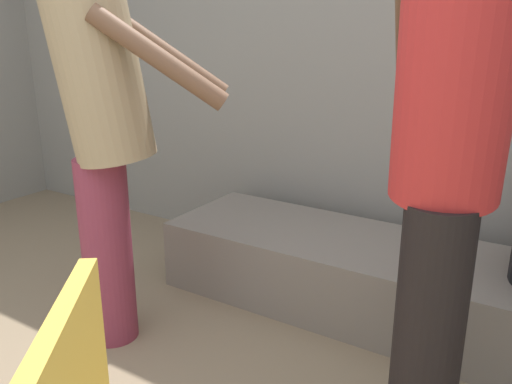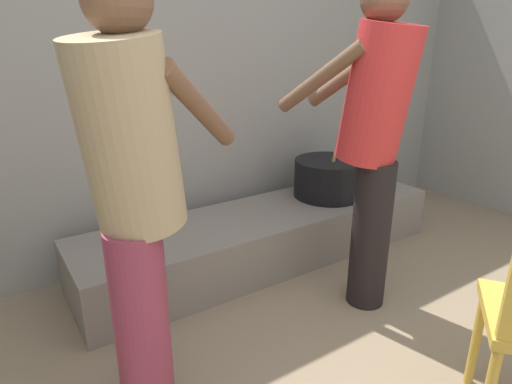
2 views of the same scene
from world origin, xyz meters
name	(u,v)px [view 2 (image 2 of 2)]	position (x,y,z in m)	size (l,w,h in m)	color
block_enclosure_rear	(151,90)	(0.00, 2.28, 1.07)	(5.57, 0.20, 2.14)	gray
hearth_ledge	(265,236)	(0.50, 1.76, 0.16)	(2.40, 0.60, 0.33)	slate
cooking_pot_main	(329,178)	(1.04, 1.78, 0.46)	(0.47, 0.47, 0.71)	black
cook_in_red_shirt	(374,130)	(0.68, 1.09, 0.95)	(0.48, 0.74, 1.65)	black
cook_in_tan_shirt	(134,187)	(-0.55, 1.01, 0.91)	(0.72, 0.64, 1.59)	#8C3347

